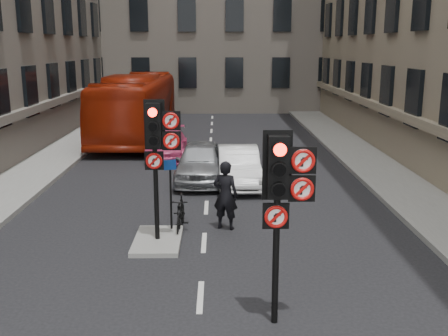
{
  "coord_description": "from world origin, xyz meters",
  "views": [
    {
      "loc": [
        0.36,
        -7.77,
        5.01
      ],
      "look_at": [
        0.49,
        2.42,
        2.6
      ],
      "focal_mm": 42.0,
      "sensor_mm": 36.0,
      "label": 1
    }
  ],
  "objects_px": {
    "signal_near": "(282,188)",
    "bus_red": "(137,106)",
    "car_silver": "(200,161)",
    "car_white": "(238,166)",
    "info_sign": "(171,185)",
    "signal_far": "(158,140)",
    "motorcyclist": "(225,195)",
    "car_pink": "(167,144)",
    "motorcycle": "(181,213)"
  },
  "relations": [
    {
      "from": "car_white",
      "to": "motorcyclist",
      "type": "distance_m",
      "value": 4.79
    },
    {
      "from": "car_pink",
      "to": "motorcycle",
      "type": "height_order",
      "value": "car_pink"
    },
    {
      "from": "signal_far",
      "to": "info_sign",
      "type": "xyz_separation_m",
      "value": [
        0.21,
        0.74,
        -1.34
      ]
    },
    {
      "from": "signal_far",
      "to": "motorcycle",
      "type": "height_order",
      "value": "signal_far"
    },
    {
      "from": "signal_near",
      "to": "car_silver",
      "type": "relative_size",
      "value": 0.83
    },
    {
      "from": "car_silver",
      "to": "info_sign",
      "type": "height_order",
      "value": "info_sign"
    },
    {
      "from": "car_silver",
      "to": "bus_red",
      "type": "bearing_deg",
      "value": 113.7
    },
    {
      "from": "car_white",
      "to": "motorcycle",
      "type": "relative_size",
      "value": 2.57
    },
    {
      "from": "car_white",
      "to": "car_silver",
      "type": "bearing_deg",
      "value": 157.83
    },
    {
      "from": "car_silver",
      "to": "car_pink",
      "type": "bearing_deg",
      "value": 113.8
    },
    {
      "from": "car_silver",
      "to": "car_pink",
      "type": "height_order",
      "value": "car_silver"
    },
    {
      "from": "car_silver",
      "to": "motorcycle",
      "type": "xyz_separation_m",
      "value": [
        -0.38,
        -5.37,
        -0.25
      ]
    },
    {
      "from": "bus_red",
      "to": "info_sign",
      "type": "bearing_deg",
      "value": -77.07
    },
    {
      "from": "motorcycle",
      "to": "signal_far",
      "type": "bearing_deg",
      "value": -111.66
    },
    {
      "from": "bus_red",
      "to": "motorcyclist",
      "type": "xyz_separation_m",
      "value": [
        4.63,
        -14.89,
        -0.75
      ]
    },
    {
      "from": "bus_red",
      "to": "signal_near",
      "type": "bearing_deg",
      "value": -73.26
    },
    {
      "from": "car_pink",
      "to": "info_sign",
      "type": "xyz_separation_m",
      "value": [
        1.02,
        -9.76,
        0.75
      ]
    },
    {
      "from": "bus_red",
      "to": "info_sign",
      "type": "height_order",
      "value": "bus_red"
    },
    {
      "from": "signal_far",
      "to": "info_sign",
      "type": "relative_size",
      "value": 1.86
    },
    {
      "from": "car_white",
      "to": "car_pink",
      "type": "xyz_separation_m",
      "value": [
        -3.04,
        4.67,
        -0.07
      ]
    },
    {
      "from": "motorcyclist",
      "to": "car_silver",
      "type": "bearing_deg",
      "value": -61.44
    },
    {
      "from": "signal_near",
      "to": "info_sign",
      "type": "height_order",
      "value": "signal_near"
    },
    {
      "from": "car_pink",
      "to": "car_silver",
      "type": "bearing_deg",
      "value": -70.08
    },
    {
      "from": "motorcycle",
      "to": "info_sign",
      "type": "height_order",
      "value": "info_sign"
    },
    {
      "from": "signal_near",
      "to": "motorcycle",
      "type": "height_order",
      "value": "signal_near"
    },
    {
      "from": "signal_near",
      "to": "motorcyclist",
      "type": "height_order",
      "value": "signal_near"
    },
    {
      "from": "signal_near",
      "to": "motorcyclist",
      "type": "xyz_separation_m",
      "value": [
        -0.91,
        5.08,
        -1.62
      ]
    },
    {
      "from": "bus_red",
      "to": "motorcyclist",
      "type": "relative_size",
      "value": 6.37
    },
    {
      "from": "car_white",
      "to": "bus_red",
      "type": "height_order",
      "value": "bus_red"
    },
    {
      "from": "signal_near",
      "to": "bus_red",
      "type": "bearing_deg",
      "value": 105.51
    },
    {
      "from": "car_white",
      "to": "bus_red",
      "type": "xyz_separation_m",
      "value": [
        -5.18,
        10.14,
        1.03
      ]
    },
    {
      "from": "car_silver",
      "to": "info_sign",
      "type": "distance_m",
      "value": 5.7
    },
    {
      "from": "car_pink",
      "to": "motorcycle",
      "type": "xyz_separation_m",
      "value": [
        1.25,
        -9.5,
        -0.13
      ]
    },
    {
      "from": "car_silver",
      "to": "car_pink",
      "type": "distance_m",
      "value": 4.44
    },
    {
      "from": "signal_near",
      "to": "bus_red",
      "type": "distance_m",
      "value": 20.75
    },
    {
      "from": "signal_near",
      "to": "info_sign",
      "type": "distance_m",
      "value": 5.45
    },
    {
      "from": "motorcycle",
      "to": "car_white",
      "type": "bearing_deg",
      "value": 71.99
    },
    {
      "from": "signal_near",
      "to": "motorcyclist",
      "type": "distance_m",
      "value": 5.41
    },
    {
      "from": "car_silver",
      "to": "motorcycle",
      "type": "bearing_deg",
      "value": -91.8
    },
    {
      "from": "signal_near",
      "to": "car_white",
      "type": "xyz_separation_m",
      "value": [
        -0.36,
        9.83,
        -1.9
      ]
    },
    {
      "from": "motorcyclist",
      "to": "signal_near",
      "type": "bearing_deg",
      "value": 119.52
    },
    {
      "from": "car_pink",
      "to": "motorcyclist",
      "type": "height_order",
      "value": "motorcyclist"
    },
    {
      "from": "info_sign",
      "to": "bus_red",
      "type": "bearing_deg",
      "value": 85.33
    },
    {
      "from": "car_white",
      "to": "bus_red",
      "type": "relative_size",
      "value": 0.34
    },
    {
      "from": "car_white",
      "to": "motorcyclist",
      "type": "relative_size",
      "value": 2.14
    },
    {
      "from": "motorcycle",
      "to": "info_sign",
      "type": "distance_m",
      "value": 0.95
    },
    {
      "from": "bus_red",
      "to": "motorcyclist",
      "type": "height_order",
      "value": "bus_red"
    },
    {
      "from": "signal_near",
      "to": "motorcycle",
      "type": "xyz_separation_m",
      "value": [
        -2.15,
        5.01,
        -2.1
      ]
    },
    {
      "from": "signal_far",
      "to": "car_silver",
      "type": "xyz_separation_m",
      "value": [
        0.83,
        6.38,
        -1.96
      ]
    },
    {
      "from": "car_pink",
      "to": "motorcyclist",
      "type": "distance_m",
      "value": 9.75
    }
  ]
}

